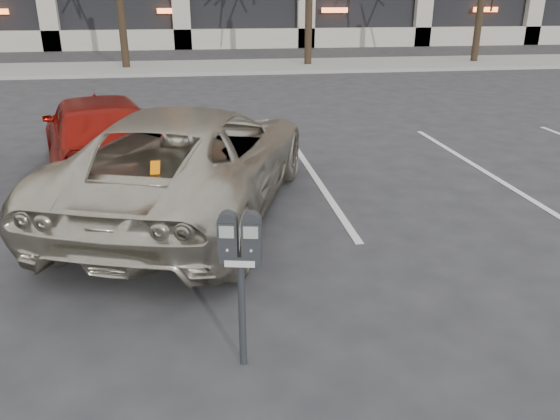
% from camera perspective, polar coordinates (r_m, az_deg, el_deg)
% --- Properties ---
extents(ground, '(140.00, 140.00, 0.00)m').
position_cam_1_polar(ground, '(6.42, -4.50, -3.27)').
color(ground, '#28282B').
rests_on(ground, ground).
extents(sidewalk, '(80.00, 4.00, 0.12)m').
position_cam_1_polar(sidewalk, '(21.98, -7.71, 14.57)').
color(sidewalk, gray).
rests_on(sidewalk, ground).
extents(stall_lines, '(16.90, 5.20, 0.00)m').
position_cam_1_polar(stall_lines, '(8.62, -14.98, 2.68)').
color(stall_lines, silver).
rests_on(stall_lines, ground).
extents(parking_meter, '(0.34, 0.18, 1.25)m').
position_cam_1_polar(parking_meter, '(3.95, -4.17, -4.54)').
color(parking_meter, black).
rests_on(parking_meter, ground).
extents(suv_silver, '(3.81, 5.52, 1.41)m').
position_cam_1_polar(suv_silver, '(7.20, -9.27, 5.25)').
color(suv_silver, '#BCB3A0').
rests_on(suv_silver, ground).
extents(car_red, '(2.54, 4.23, 1.35)m').
position_cam_1_polar(car_red, '(9.05, -18.30, 7.64)').
color(car_red, maroon).
rests_on(car_red, ground).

